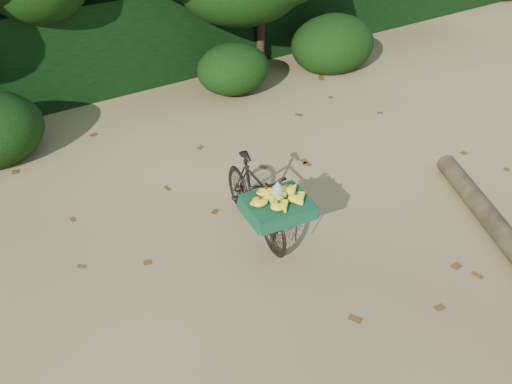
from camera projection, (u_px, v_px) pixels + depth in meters
ground at (311, 233)px, 7.07m from camera, size 80.00×80.00×0.00m
vendor_bicycle at (256, 198)px, 6.83m from camera, size 0.85×1.82×1.03m
fallen_log at (508, 241)px, 6.73m from camera, size 1.93×3.49×0.27m
hedge_backdrop at (117, 35)px, 10.87m from camera, size 26.00×1.80×1.80m
bush_clumps at (188, 83)px, 9.99m from camera, size 8.80×1.70×0.90m
leaf_litter at (282, 209)px, 7.51m from camera, size 7.00×7.30×0.01m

